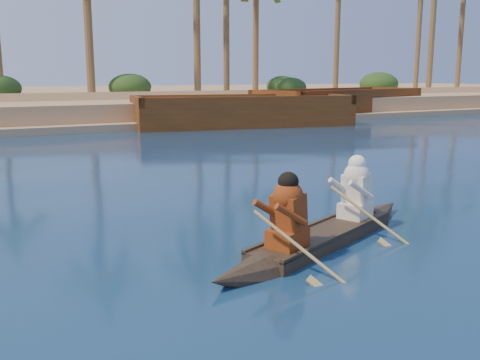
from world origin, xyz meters
TOP-DOWN VIEW (x-y plane):
  - sandy_embankment at (0.00, 46.89)m, footprint 150.00×51.00m
  - shrub_cluster at (0.00, 31.50)m, footprint 100.00×6.00m
  - canoe at (-1.08, 2.82)m, footprint 5.46×2.86m
  - barge_mid at (7.74, 22.00)m, footprint 12.33×5.98m
  - barge_right at (16.92, 25.00)m, footprint 13.79×7.39m

SIDE VIEW (x-z plane):
  - canoe at x=-1.08m, z-range -0.48..1.07m
  - sandy_embankment at x=0.00m, z-range -0.22..1.28m
  - barge_mid at x=7.74m, z-range -0.30..1.67m
  - barge_right at x=16.92m, z-range -0.33..1.86m
  - shrub_cluster at x=0.00m, z-range 0.00..2.40m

